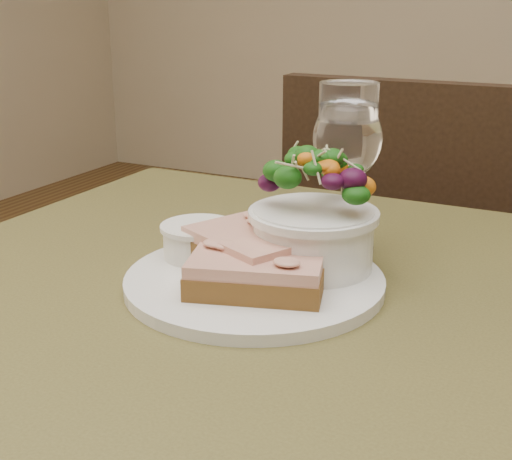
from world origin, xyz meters
The scene contains 9 objects.
cafe_table centered at (0.00, 0.00, 0.65)m, with size 0.80×0.80×0.75m.
chair_far centered at (0.00, 0.71, 0.29)m, with size 0.42×0.42×0.90m.
dinner_plate centered at (-0.02, 0.03, 0.76)m, with size 0.26×0.26×0.01m, color white.
sandwich_front centered at (0.00, 0.00, 0.78)m, with size 0.15×0.13×0.03m.
sandwich_back centered at (-0.03, 0.04, 0.79)m, with size 0.15×0.13×0.03m.
ramekin centered at (-0.09, 0.05, 0.78)m, with size 0.07×0.07×0.04m.
salad_bowl centered at (0.03, 0.07, 0.82)m, with size 0.12×0.12×0.13m.
garnish centered at (-0.08, 0.10, 0.77)m, with size 0.05×0.04×0.02m.
wine_glass centered at (0.03, 0.17, 0.87)m, with size 0.08×0.08×0.18m.
Camera 1 is at (0.28, -0.56, 1.03)m, focal length 50.00 mm.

